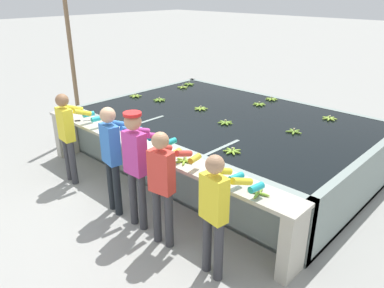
{
  "coord_description": "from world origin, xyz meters",
  "views": [
    {
      "loc": [
        4.12,
        -3.12,
        3.16
      ],
      "look_at": [
        0.0,
        1.23,
        0.65
      ],
      "focal_mm": 35.0,
      "sensor_mm": 36.0,
      "label": 1
    }
  ],
  "objects_px": {
    "banana_bunch_ledge_2": "(133,139)",
    "knife_1": "(221,178)",
    "worker_1": "(113,151)",
    "banana_bunch_floating_5": "(183,87)",
    "worker_4": "(216,206)",
    "banana_bunch_floating_6": "(136,96)",
    "support_post_left": "(73,67)",
    "banana_bunch_floating_7": "(189,84)",
    "knife_0": "(82,120)",
    "worker_3": "(163,179)",
    "banana_bunch_floating_8": "(159,100)",
    "banana_bunch_floating_0": "(232,151)",
    "banana_bunch_floating_10": "(330,118)",
    "worker_2": "(137,159)",
    "banana_bunch_floating_9": "(225,123)",
    "banana_bunch_floating_3": "(201,109)",
    "banana_bunch_ledge_0": "(258,193)",
    "worker_0": "(68,131)",
    "banana_bunch_floating_2": "(259,104)",
    "banana_bunch_ledge_1": "(184,161)",
    "banana_bunch_floating_4": "(294,132)",
    "banana_bunch_floating_1": "(272,99)"
  },
  "relations": [
    {
      "from": "worker_1",
      "to": "banana_bunch_floating_3",
      "type": "xyz_separation_m",
      "value": [
        -0.56,
        2.49,
        -0.04
      ]
    },
    {
      "from": "knife_1",
      "to": "banana_bunch_floating_3",
      "type": "bearing_deg",
      "value": 137.13
    },
    {
      "from": "banana_bunch_ledge_0",
      "to": "support_post_left",
      "type": "distance_m",
      "value": 5.42
    },
    {
      "from": "worker_2",
      "to": "support_post_left",
      "type": "bearing_deg",
      "value": 161.03
    },
    {
      "from": "banana_bunch_ledge_2",
      "to": "knife_1",
      "type": "bearing_deg",
      "value": -1.42
    },
    {
      "from": "worker_0",
      "to": "worker_4",
      "type": "xyz_separation_m",
      "value": [
        3.3,
        -0.07,
        -0.02
      ]
    },
    {
      "from": "banana_bunch_ledge_0",
      "to": "banana_bunch_floating_6",
      "type": "bearing_deg",
      "value": 159.02
    },
    {
      "from": "banana_bunch_floating_7",
      "to": "knife_1",
      "type": "height_order",
      "value": "banana_bunch_floating_7"
    },
    {
      "from": "worker_4",
      "to": "banana_bunch_floating_1",
      "type": "relative_size",
      "value": 5.54
    },
    {
      "from": "banana_bunch_floating_0",
      "to": "worker_2",
      "type": "bearing_deg",
      "value": -116.94
    },
    {
      "from": "banana_bunch_floating_1",
      "to": "banana_bunch_floating_9",
      "type": "distance_m",
      "value": 1.88
    },
    {
      "from": "worker_3",
      "to": "banana_bunch_floating_0",
      "type": "xyz_separation_m",
      "value": [
        0.09,
        1.28,
        0.0
      ]
    },
    {
      "from": "worker_2",
      "to": "banana_bunch_floating_3",
      "type": "height_order",
      "value": "worker_2"
    },
    {
      "from": "banana_bunch_floating_10",
      "to": "banana_bunch_ledge_2",
      "type": "height_order",
      "value": "banana_bunch_ledge_2"
    },
    {
      "from": "knife_0",
      "to": "worker_1",
      "type": "bearing_deg",
      "value": -16.37
    },
    {
      "from": "worker_2",
      "to": "knife_1",
      "type": "relative_size",
      "value": 5.89
    },
    {
      "from": "banana_bunch_floating_5",
      "to": "banana_bunch_ledge_2",
      "type": "distance_m",
      "value": 3.42
    },
    {
      "from": "banana_bunch_floating_6",
      "to": "banana_bunch_floating_7",
      "type": "xyz_separation_m",
      "value": [
        0.1,
        1.6,
        0.0
      ]
    },
    {
      "from": "banana_bunch_floating_2",
      "to": "knife_1",
      "type": "relative_size",
      "value": 0.97
    },
    {
      "from": "worker_0",
      "to": "banana_bunch_floating_2",
      "type": "height_order",
      "value": "worker_0"
    },
    {
      "from": "worker_4",
      "to": "banana_bunch_floating_9",
      "type": "xyz_separation_m",
      "value": [
        -1.63,
        2.19,
        0.03
      ]
    },
    {
      "from": "banana_bunch_ledge_1",
      "to": "knife_0",
      "type": "xyz_separation_m",
      "value": [
        -2.56,
        -0.05,
        -0.01
      ]
    },
    {
      "from": "worker_3",
      "to": "banana_bunch_floating_8",
      "type": "relative_size",
      "value": 5.66
    },
    {
      "from": "worker_4",
      "to": "banana_bunch_floating_5",
      "type": "bearing_deg",
      "value": 138.81
    },
    {
      "from": "banana_bunch_floating_5",
      "to": "banana_bunch_floating_7",
      "type": "height_order",
      "value": "same"
    },
    {
      "from": "banana_bunch_floating_7",
      "to": "worker_3",
      "type": "bearing_deg",
      "value": -49.74
    },
    {
      "from": "banana_bunch_floating_10",
      "to": "banana_bunch_floating_6",
      "type": "bearing_deg",
      "value": -158.67
    },
    {
      "from": "worker_2",
      "to": "banana_bunch_floating_9",
      "type": "xyz_separation_m",
      "value": [
        -0.22,
        2.17,
        -0.09
      ]
    },
    {
      "from": "worker_0",
      "to": "knife_1",
      "type": "bearing_deg",
      "value": 8.68
    },
    {
      "from": "banana_bunch_floating_4",
      "to": "knife_0",
      "type": "height_order",
      "value": "banana_bunch_floating_4"
    },
    {
      "from": "banana_bunch_floating_6",
      "to": "support_post_left",
      "type": "height_order",
      "value": "support_post_left"
    },
    {
      "from": "worker_3",
      "to": "knife_1",
      "type": "relative_size",
      "value": 5.49
    },
    {
      "from": "banana_bunch_floating_9",
      "to": "worker_3",
      "type": "bearing_deg",
      "value": -70.69
    },
    {
      "from": "worker_1",
      "to": "banana_bunch_floating_5",
      "type": "relative_size",
      "value": 5.97
    },
    {
      "from": "banana_bunch_floating_10",
      "to": "banana_bunch_ledge_1",
      "type": "height_order",
      "value": "banana_bunch_ledge_1"
    },
    {
      "from": "knife_0",
      "to": "knife_1",
      "type": "bearing_deg",
      "value": 0.19
    },
    {
      "from": "banana_bunch_ledge_2",
      "to": "knife_1",
      "type": "relative_size",
      "value": 0.96
    },
    {
      "from": "worker_4",
      "to": "banana_bunch_floating_5",
      "type": "distance_m",
      "value": 5.29
    },
    {
      "from": "worker_3",
      "to": "knife_0",
      "type": "relative_size",
      "value": 5.19
    },
    {
      "from": "worker_2",
      "to": "banana_bunch_floating_9",
      "type": "height_order",
      "value": "worker_2"
    },
    {
      "from": "worker_1",
      "to": "banana_bunch_ledge_1",
      "type": "distance_m",
      "value": 1.06
    },
    {
      "from": "banana_bunch_floating_6",
      "to": "knife_1",
      "type": "height_order",
      "value": "banana_bunch_floating_6"
    },
    {
      "from": "banana_bunch_floating_2",
      "to": "banana_bunch_floating_5",
      "type": "distance_m",
      "value": 2.14
    },
    {
      "from": "banana_bunch_floating_0",
      "to": "banana_bunch_floating_4",
      "type": "xyz_separation_m",
      "value": [
        0.25,
        1.35,
        0.0
      ]
    },
    {
      "from": "banana_bunch_floating_2",
      "to": "knife_0",
      "type": "distance_m",
      "value": 3.52
    },
    {
      "from": "banana_bunch_floating_2",
      "to": "knife_1",
      "type": "height_order",
      "value": "banana_bunch_floating_2"
    },
    {
      "from": "banana_bunch_floating_10",
      "to": "worker_3",
      "type": "bearing_deg",
      "value": -97.31
    },
    {
      "from": "banana_bunch_floating_5",
      "to": "knife_0",
      "type": "distance_m",
      "value": 3.0
    },
    {
      "from": "banana_bunch_ledge_0",
      "to": "worker_4",
      "type": "bearing_deg",
      "value": -110.75
    },
    {
      "from": "banana_bunch_floating_2",
      "to": "banana_bunch_ledge_0",
      "type": "xyz_separation_m",
      "value": [
        2.04,
        -3.03,
        0.0
      ]
    }
  ]
}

